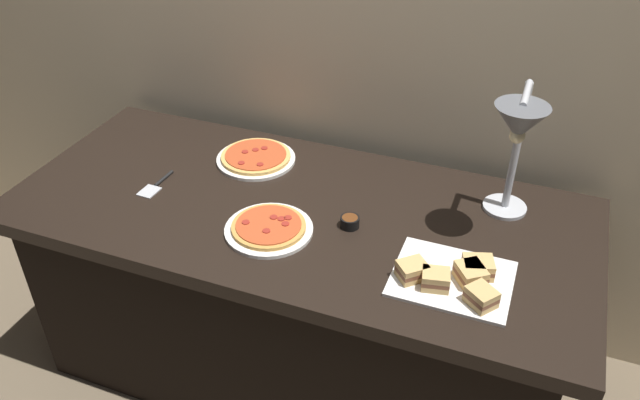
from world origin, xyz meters
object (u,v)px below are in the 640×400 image
object	(u,v)px
heat_lamp	(518,133)
sandwich_platter	(455,278)
serving_spatula	(156,185)
pizza_plate_center	(256,158)
sauce_cup_near	(350,221)
pizza_plate_front	(269,228)

from	to	relation	value
heat_lamp	sandwich_platter	xyz separation A→B (m)	(-0.08, -0.29, -0.32)
sandwich_platter	heat_lamp	bearing A→B (deg)	74.25
heat_lamp	sandwich_platter	world-z (taller)	heat_lamp
serving_spatula	pizza_plate_center	bearing A→B (deg)	48.12
pizza_plate_center	sauce_cup_near	size ratio (longest dim) A/B	4.73
pizza_plate_center	sandwich_platter	distance (m)	0.90
pizza_plate_front	sauce_cup_near	bearing A→B (deg)	26.92
heat_lamp	pizza_plate_center	distance (m)	0.95
serving_spatula	sandwich_platter	bearing A→B (deg)	-6.74
pizza_plate_front	sauce_cup_near	xyz separation A→B (m)	(0.22, 0.11, 0.01)
sandwich_platter	sauce_cup_near	size ratio (longest dim) A/B	5.45
pizza_plate_front	sauce_cup_near	size ratio (longest dim) A/B	4.54
sauce_cup_near	serving_spatula	distance (m)	0.69
pizza_plate_center	sandwich_platter	world-z (taller)	sandwich_platter
sandwich_platter	serving_spatula	world-z (taller)	sandwich_platter
pizza_plate_front	serving_spatula	world-z (taller)	pizza_plate_front
pizza_plate_front	sauce_cup_near	distance (m)	0.25
sauce_cup_near	pizza_plate_front	bearing A→B (deg)	-153.08
heat_lamp	sauce_cup_near	size ratio (longest dim) A/B	7.49
sauce_cup_near	pizza_plate_center	bearing A→B (deg)	150.56
sandwich_platter	pizza_plate_front	bearing A→B (deg)	176.85
pizza_plate_front	sauce_cup_near	world-z (taller)	sauce_cup_near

